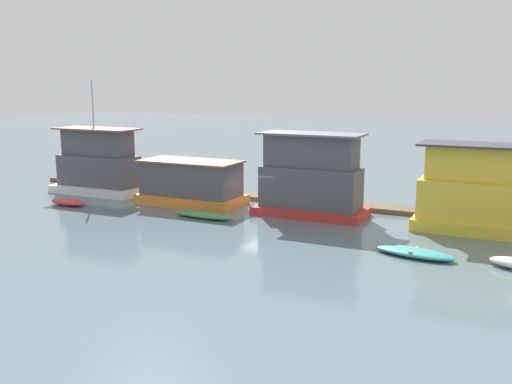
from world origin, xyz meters
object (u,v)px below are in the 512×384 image
mooring_post_centre (155,183)px  houseboat_yellow (469,192)px  dinghy_teal (414,252)px  houseboat_red (311,179)px  mooring_post_far_right (280,190)px  houseboat_white (98,166)px  dinghy_red (68,202)px  houseboat_orange (191,183)px  dinghy_green (204,215)px

mooring_post_centre → houseboat_yellow: bearing=-4.8°
houseboat_yellow → dinghy_teal: size_ratio=1.42×
houseboat_red → mooring_post_far_right: 3.87m
houseboat_white → dinghy_red: houseboat_white is taller
houseboat_orange → dinghy_teal: (16.21, -5.71, -1.27)m
dinghy_green → dinghy_teal: 13.47m
houseboat_red → dinghy_teal: 9.96m
houseboat_orange → dinghy_teal: size_ratio=1.75×
houseboat_white → dinghy_teal: size_ratio=2.06×
dinghy_red → mooring_post_centre: mooring_post_centre is taller
dinghy_red → dinghy_teal: dinghy_red is taller
mooring_post_far_right → mooring_post_centre: bearing=180.0°
houseboat_yellow → dinghy_red: (-25.32, -4.67, -1.97)m
houseboat_orange → dinghy_green: houseboat_orange is taller
houseboat_red → dinghy_red: size_ratio=2.41×
houseboat_orange → houseboat_red: 8.66m
dinghy_green → mooring_post_centre: 9.71m
mooring_post_far_right → dinghy_teal: bearing=-37.8°
houseboat_yellow → dinghy_green: houseboat_yellow is taller
houseboat_orange → dinghy_green: 4.60m
houseboat_red → mooring_post_far_right: houseboat_red is taller
dinghy_red → houseboat_white: bearing=104.3°
dinghy_teal → dinghy_green: bearing=169.7°
houseboat_white → mooring_post_far_right: bearing=8.2°
houseboat_orange → mooring_post_centre: bearing=152.8°
houseboat_orange → houseboat_yellow: houseboat_yellow is taller
houseboat_red → dinghy_teal: (7.60, -6.08, -2.15)m
houseboat_orange → mooring_post_far_right: (5.64, 2.48, -0.43)m
houseboat_white → dinghy_red: size_ratio=2.93×
mooring_post_centre → dinghy_red: bearing=-110.8°
houseboat_white → houseboat_yellow: bearing=0.3°
houseboat_orange → houseboat_red: size_ratio=1.03×
dinghy_teal → mooring_post_centre: size_ratio=2.86×
houseboat_yellow → dinghy_red: houseboat_yellow is taller
dinghy_teal → houseboat_orange: bearing=160.6°
mooring_post_far_right → mooring_post_centre: mooring_post_far_right is taller
houseboat_white → dinghy_red: bearing=-75.7°
mooring_post_centre → dinghy_green: bearing=-36.6°
mooring_post_far_right → mooring_post_centre: (-10.48, 0.00, -0.30)m
houseboat_white → houseboat_orange: bearing=-3.0°
dinghy_green → mooring_post_centre: size_ratio=2.93×
dinghy_green → mooring_post_far_right: bearing=65.0°
houseboat_orange → mooring_post_far_right: size_ratio=3.53×
houseboat_yellow → dinghy_teal: (-1.79, -6.29, -2.01)m
dinghy_teal → mooring_post_centre: bearing=158.7°
mooring_post_centre → houseboat_orange: bearing=-27.2°
houseboat_red → dinghy_green: 7.07m
houseboat_white → mooring_post_centre: size_ratio=5.89×
houseboat_yellow → dinghy_green: bearing=-165.6°
dinghy_green → dinghy_red: bearing=-175.6°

